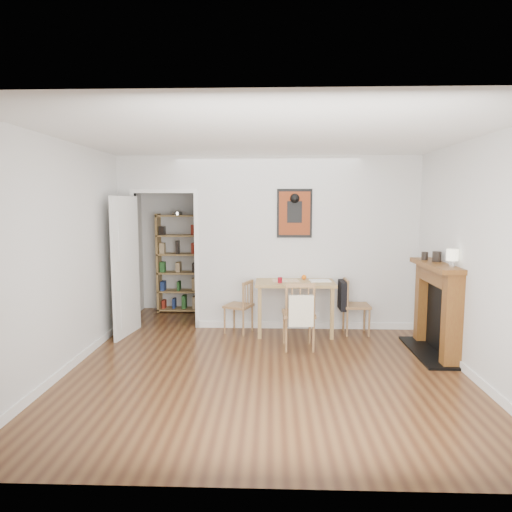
{
  "coord_description": "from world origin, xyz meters",
  "views": [
    {
      "loc": [
        0.07,
        -5.45,
        1.91
      ],
      "look_at": [
        -0.15,
        0.6,
        1.2
      ],
      "focal_mm": 32.0,
      "sensor_mm": 36.0,
      "label": 1
    }
  ],
  "objects_px": {
    "chair_front": "(299,314)",
    "orange_fruit": "(304,277)",
    "chair_left": "(238,306)",
    "ceramic_jar_a": "(437,257)",
    "bookshelf": "(178,264)",
    "dining_table": "(295,287)",
    "ceramic_jar_b": "(425,256)",
    "red_glass": "(280,280)",
    "notebook": "(320,281)",
    "mantel_lamp": "(452,256)",
    "fireplace": "(438,306)",
    "chair_right": "(355,305)"
  },
  "relations": [
    {
      "from": "chair_front",
      "to": "notebook",
      "type": "height_order",
      "value": "chair_front"
    },
    {
      "from": "bookshelf",
      "to": "red_glass",
      "type": "bearing_deg",
      "value": -39.84
    },
    {
      "from": "fireplace",
      "to": "chair_left",
      "type": "bearing_deg",
      "value": 161.76
    },
    {
      "from": "chair_left",
      "to": "orange_fruit",
      "type": "distance_m",
      "value": 1.06
    },
    {
      "from": "orange_fruit",
      "to": "notebook",
      "type": "height_order",
      "value": "orange_fruit"
    },
    {
      "from": "dining_table",
      "to": "ceramic_jar_a",
      "type": "bearing_deg",
      "value": -22.39
    },
    {
      "from": "bookshelf",
      "to": "orange_fruit",
      "type": "relative_size",
      "value": 24.13
    },
    {
      "from": "dining_table",
      "to": "ceramic_jar_a",
      "type": "height_order",
      "value": "ceramic_jar_a"
    },
    {
      "from": "chair_right",
      "to": "red_glass",
      "type": "relative_size",
      "value": 9.87
    },
    {
      "from": "fireplace",
      "to": "orange_fruit",
      "type": "distance_m",
      "value": 1.9
    },
    {
      "from": "bookshelf",
      "to": "ceramic_jar_b",
      "type": "bearing_deg",
      "value": -26.8
    },
    {
      "from": "bookshelf",
      "to": "orange_fruit",
      "type": "distance_m",
      "value": 2.42
    },
    {
      "from": "bookshelf",
      "to": "ceramic_jar_a",
      "type": "height_order",
      "value": "bookshelf"
    },
    {
      "from": "ceramic_jar_a",
      "to": "chair_front",
      "type": "bearing_deg",
      "value": 179.77
    },
    {
      "from": "bookshelf",
      "to": "ceramic_jar_a",
      "type": "xyz_separation_m",
      "value": [
        3.74,
        -2.02,
        0.38
      ]
    },
    {
      "from": "notebook",
      "to": "dining_table",
      "type": "bearing_deg",
      "value": -179.6
    },
    {
      "from": "dining_table",
      "to": "fireplace",
      "type": "relative_size",
      "value": 0.91
    },
    {
      "from": "chair_right",
      "to": "chair_left",
      "type": "bearing_deg",
      "value": 179.96
    },
    {
      "from": "orange_fruit",
      "to": "ceramic_jar_b",
      "type": "distance_m",
      "value": 1.72
    },
    {
      "from": "chair_left",
      "to": "fireplace",
      "type": "relative_size",
      "value": 0.63
    },
    {
      "from": "bookshelf",
      "to": "mantel_lamp",
      "type": "height_order",
      "value": "bookshelf"
    },
    {
      "from": "chair_front",
      "to": "fireplace",
      "type": "xyz_separation_m",
      "value": [
        1.74,
        -0.13,
        0.16
      ]
    },
    {
      "from": "chair_left",
      "to": "ceramic_jar_a",
      "type": "bearing_deg",
      "value": -15.66
    },
    {
      "from": "chair_front",
      "to": "orange_fruit",
      "type": "bearing_deg",
      "value": 81.64
    },
    {
      "from": "chair_left",
      "to": "ceramic_jar_a",
      "type": "xyz_separation_m",
      "value": [
        2.59,
        -0.72,
        0.84
      ]
    },
    {
      "from": "dining_table",
      "to": "ceramic_jar_b",
      "type": "bearing_deg",
      "value": -17.97
    },
    {
      "from": "red_glass",
      "to": "ceramic_jar_b",
      "type": "bearing_deg",
      "value": -11.31
    },
    {
      "from": "red_glass",
      "to": "mantel_lamp",
      "type": "distance_m",
      "value": 2.29
    },
    {
      "from": "chair_front",
      "to": "ceramic_jar_a",
      "type": "distance_m",
      "value": 1.91
    },
    {
      "from": "chair_front",
      "to": "mantel_lamp",
      "type": "xyz_separation_m",
      "value": [
        1.75,
        -0.5,
        0.83
      ]
    },
    {
      "from": "orange_fruit",
      "to": "chair_front",
      "type": "bearing_deg",
      "value": -98.36
    },
    {
      "from": "ceramic_jar_b",
      "to": "fireplace",
      "type": "bearing_deg",
      "value": -74.73
    },
    {
      "from": "fireplace",
      "to": "chair_front",
      "type": "bearing_deg",
      "value": 175.65
    },
    {
      "from": "notebook",
      "to": "ceramic_jar_b",
      "type": "distance_m",
      "value": 1.48
    },
    {
      "from": "chair_right",
      "to": "notebook",
      "type": "relative_size",
      "value": 2.76
    },
    {
      "from": "chair_front",
      "to": "orange_fruit",
      "type": "height_order",
      "value": "chair_front"
    },
    {
      "from": "orange_fruit",
      "to": "ceramic_jar_b",
      "type": "relative_size",
      "value": 0.66
    },
    {
      "from": "orange_fruit",
      "to": "mantel_lamp",
      "type": "bearing_deg",
      "value": -39.74
    },
    {
      "from": "chair_left",
      "to": "ceramic_jar_a",
      "type": "distance_m",
      "value": 2.81
    },
    {
      "from": "red_glass",
      "to": "ceramic_jar_a",
      "type": "distance_m",
      "value": 2.1
    },
    {
      "from": "dining_table",
      "to": "ceramic_jar_b",
      "type": "xyz_separation_m",
      "value": [
        1.67,
        -0.54,
        0.53
      ]
    },
    {
      "from": "dining_table",
      "to": "fireplace",
      "type": "height_order",
      "value": "fireplace"
    },
    {
      "from": "dining_table",
      "to": "notebook",
      "type": "relative_size",
      "value": 3.86
    },
    {
      "from": "orange_fruit",
      "to": "chair_left",
      "type": "bearing_deg",
      "value": -172.23
    },
    {
      "from": "dining_table",
      "to": "chair_right",
      "type": "height_order",
      "value": "chair_right"
    },
    {
      "from": "chair_left",
      "to": "red_glass",
      "type": "xyz_separation_m",
      "value": [
        0.6,
        -0.16,
        0.42
      ]
    },
    {
      "from": "notebook",
      "to": "ceramic_jar_b",
      "type": "height_order",
      "value": "ceramic_jar_b"
    },
    {
      "from": "bookshelf",
      "to": "fireplace",
      "type": "height_order",
      "value": "bookshelf"
    },
    {
      "from": "orange_fruit",
      "to": "mantel_lamp",
      "type": "relative_size",
      "value": 0.34
    },
    {
      "from": "chair_left",
      "to": "ceramic_jar_b",
      "type": "distance_m",
      "value": 2.68
    }
  ]
}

